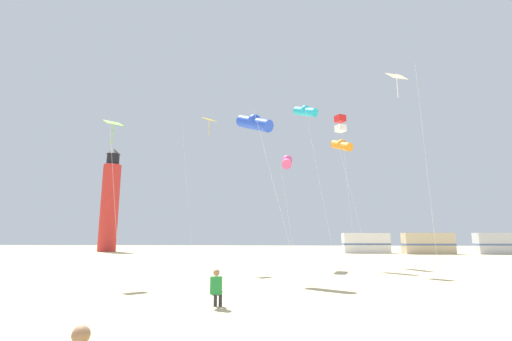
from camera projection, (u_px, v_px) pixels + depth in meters
name	position (u px, v px, depth m)	size (l,w,h in m)	color
kite_flyer_standing	(217.00, 287.00, 11.29)	(0.34, 0.51, 1.16)	#238438
kite_tube_orange	(342.00, 145.00, 30.75)	(2.51, 2.95, 10.51)	silver
kite_box_scarlet	(340.00, 124.00, 25.34)	(1.01, 1.01, 10.50)	silver
kite_diamond_gold	(207.00, 126.00, 26.76)	(2.74, 2.74, 10.91)	silver
kite_tube_blue	(254.00, 123.00, 20.49)	(3.49, 3.40, 9.17)	silver
kite_tube_rainbow	(287.00, 162.00, 27.67)	(1.03, 2.53, 8.51)	silver
kite_diamond_lime	(113.00, 128.00, 19.56)	(1.44, 1.44, 8.40)	silver
kite_tube_cyan	(305.00, 111.00, 30.03)	(3.01, 3.13, 13.07)	silver
kite_diamond_white	(399.00, 84.00, 19.26)	(2.09, 2.09, 10.77)	silver
lighthouse_distant	(110.00, 202.00, 59.25)	(2.80, 2.80, 16.80)	red
rv_van_white	(366.00, 243.00, 52.13)	(6.46, 2.40, 2.80)	white
rv_van_tan	(428.00, 243.00, 49.35)	(6.46, 2.39, 2.80)	#C6B28C
rv_van_silver	(502.00, 244.00, 48.35)	(6.62, 2.88, 2.80)	#B7BABF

